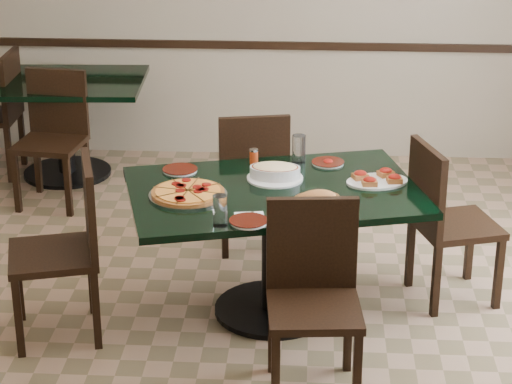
# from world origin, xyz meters

# --- Properties ---
(floor) EXTENTS (5.50, 5.50, 0.00)m
(floor) POSITION_xyz_m (0.00, 0.00, 0.00)
(floor) COLOR #8C6A50
(floor) RESTS_ON ground
(room_shell) EXTENTS (5.50, 5.50, 5.50)m
(room_shell) POSITION_xyz_m (1.02, 1.73, 1.17)
(room_shell) COLOR silver
(room_shell) RESTS_ON floor
(main_table) EXTENTS (1.75, 1.36, 0.75)m
(main_table) POSITION_xyz_m (0.08, 0.11, 0.57)
(main_table) COLOR black
(main_table) RESTS_ON floor
(back_table) EXTENTS (1.26, 0.95, 0.75)m
(back_table) POSITION_xyz_m (-1.60, 2.19, 0.52)
(back_table) COLOR black
(back_table) RESTS_ON floor
(chair_far) EXTENTS (0.51, 0.51, 0.93)m
(chair_far) POSITION_xyz_m (-0.09, 0.93, 0.52)
(chair_far) COLOR black
(chair_far) RESTS_ON floor
(chair_near) EXTENTS (0.48, 0.48, 0.95)m
(chair_near) POSITION_xyz_m (0.30, -0.60, 0.53)
(chair_near) COLOR black
(chair_near) RESTS_ON floor
(chair_right) EXTENTS (0.55, 0.55, 0.94)m
(chair_right) POSITION_xyz_m (1.02, 0.33, 0.53)
(chair_right) COLOR black
(chair_right) RESTS_ON floor
(chair_left) EXTENTS (0.56, 0.56, 0.98)m
(chair_left) POSITION_xyz_m (-0.99, -0.18, 0.55)
(chair_left) COLOR black
(chair_left) RESTS_ON floor
(back_chair_near) EXTENTS (0.49, 0.49, 0.94)m
(back_chair_near) POSITION_xyz_m (-1.54, 1.69, 0.53)
(back_chair_near) COLOR black
(back_chair_near) RESTS_ON floor
(pepperoni_pizza) EXTENTS (0.42, 0.42, 0.04)m
(pepperoni_pizza) POSITION_xyz_m (-0.37, -0.02, 0.77)
(pepperoni_pizza) COLOR #ACACB3
(pepperoni_pizza) RESTS_ON main_table
(lasagna_casserole) EXTENTS (0.31, 0.31, 0.09)m
(lasagna_casserole) POSITION_xyz_m (0.08, 0.26, 0.80)
(lasagna_casserole) COLOR silver
(lasagna_casserole) RESTS_ON main_table
(bread_basket) EXTENTS (0.28, 0.23, 0.10)m
(bread_basket) POSITION_xyz_m (0.31, -0.14, 0.79)
(bread_basket) COLOR brown
(bread_basket) RESTS_ON main_table
(bruschetta_platter) EXTENTS (0.40, 0.33, 0.05)m
(bruschetta_platter) POSITION_xyz_m (0.64, 0.23, 0.77)
(bruschetta_platter) COLOR silver
(bruschetta_platter) RESTS_ON main_table
(side_plate_near) EXTENTS (0.20, 0.20, 0.02)m
(side_plate_near) POSITION_xyz_m (-0.03, -0.35, 0.76)
(side_plate_near) COLOR silver
(side_plate_near) RESTS_ON main_table
(side_plate_far_r) EXTENTS (0.19, 0.19, 0.03)m
(side_plate_far_r) POSITION_xyz_m (0.37, 0.52, 0.76)
(side_plate_far_r) COLOR silver
(side_plate_far_r) RESTS_ON main_table
(side_plate_far_l) EXTENTS (0.20, 0.20, 0.02)m
(side_plate_far_l) POSITION_xyz_m (-0.47, 0.35, 0.76)
(side_plate_far_l) COLOR silver
(side_plate_far_l) RESTS_ON main_table
(napkin_setting) EXTENTS (0.17, 0.17, 0.01)m
(napkin_setting) POSITION_xyz_m (-0.03, -0.29, 0.75)
(napkin_setting) COLOR white
(napkin_setting) RESTS_ON main_table
(water_glass_a) EXTENTS (0.08, 0.08, 0.17)m
(water_glass_a) POSITION_xyz_m (0.20, 0.53, 0.83)
(water_glass_a) COLOR silver
(water_glass_a) RESTS_ON main_table
(water_glass_b) EXTENTS (0.07, 0.07, 0.16)m
(water_glass_b) POSITION_xyz_m (-0.17, -0.39, 0.83)
(water_glass_b) COLOR silver
(water_glass_b) RESTS_ON main_table
(pepper_shaker) EXTENTS (0.05, 0.05, 0.09)m
(pepper_shaker) POSITION_xyz_m (-0.06, 0.50, 0.80)
(pepper_shaker) COLOR #BB4413
(pepper_shaker) RESTS_ON main_table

